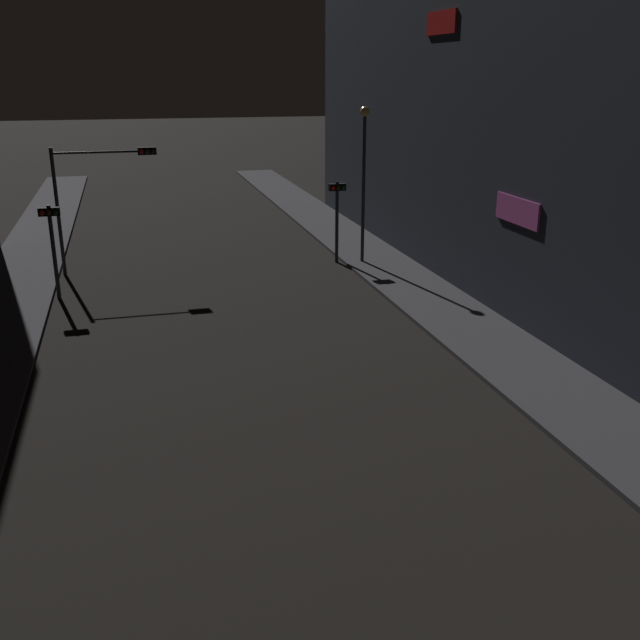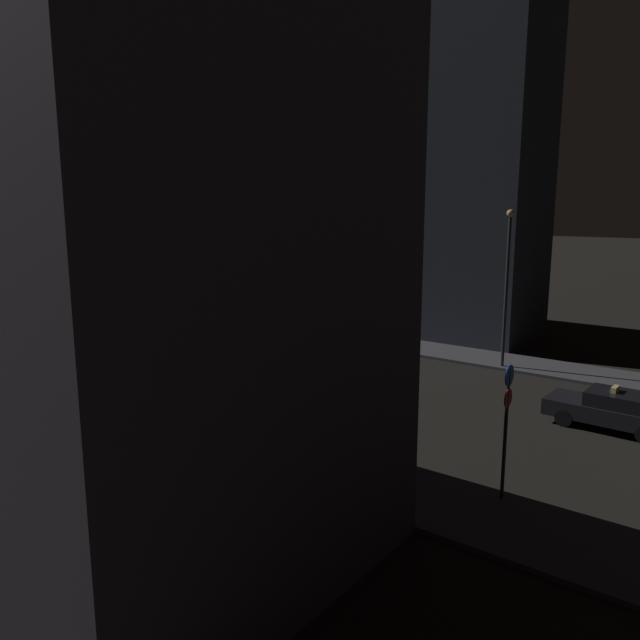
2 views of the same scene
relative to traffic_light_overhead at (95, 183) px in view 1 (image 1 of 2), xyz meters
name	(u,v)px [view 1 (image 1 of 2)]	position (x,y,z in m)	size (l,w,h in m)	color
sidewalk_left	(16,286)	(-3.51, -1.46, -3.95)	(3.23, 68.67, 0.15)	#424247
sidewalk_right	(378,262)	(12.56, -1.46, -3.95)	(3.23, 68.67, 0.15)	#424247
building_facade_right	(517,0)	(17.44, -3.82, 7.35)	(6.59, 35.99, 22.75)	#282D38
traffic_light_overhead	(95,183)	(0.00, 0.00, 0.00)	(4.43, 0.41, 5.57)	#2D2D33
traffic_light_left_kerb	(51,233)	(-1.64, -3.62, -1.34)	(0.80, 0.42, 3.74)	#2D2D33
traffic_light_right_kerb	(337,205)	(10.70, -0.82, -1.30)	(0.80, 0.41, 3.81)	#2D2D33
street_lamp_far_block	(364,165)	(11.77, -1.42, 0.60)	(0.44, 0.44, 7.00)	#2D2D33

